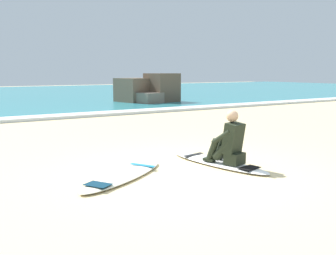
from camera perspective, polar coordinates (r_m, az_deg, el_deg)
ground_plane at (r=6.39m, az=4.21°, el=-6.73°), size 80.00×80.00×0.00m
sea at (r=27.55m, az=-24.13°, el=4.44°), size 80.00×28.00×0.10m
breaking_foam at (r=14.13m, az=-16.61°, el=1.60°), size 80.00×0.90×0.11m
surfboard_main at (r=6.92m, az=7.57°, el=-5.27°), size 0.88×2.27×0.08m
surfer_seated at (r=6.66m, az=9.30°, el=-2.34°), size 0.51×0.76×0.95m
surfboard_spare_near at (r=6.06m, az=-6.78°, el=-7.28°), size 2.05×1.53×0.08m
rock_outcrop_distant at (r=19.65m, az=-3.16°, el=5.59°), size 2.99×2.82×1.57m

